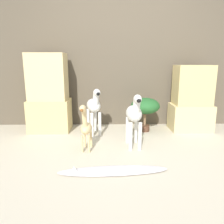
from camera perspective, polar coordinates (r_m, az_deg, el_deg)
ground_plane at (r=2.63m, az=3.79°, el=-12.83°), size 14.00×14.00×0.00m
wall_back at (r=3.99m, az=2.05°, el=12.31°), size 6.40×0.08×2.20m
rock_pillar_left at (r=3.77m, az=-16.17°, el=4.24°), size 0.67×0.46×1.28m
rock_pillar_right at (r=3.92m, az=20.03°, el=2.86°), size 0.67×0.46×1.09m
zebra_right at (r=2.93m, az=5.84°, el=-0.70°), size 0.23×0.56×0.76m
zebra_left at (r=3.47m, az=-4.72°, el=1.47°), size 0.32×0.56×0.76m
giraffe_figurine at (r=2.84m, az=-6.86°, el=-3.75°), size 0.17×0.43×0.65m
potted_palm_front at (r=3.66m, az=8.67°, el=1.31°), size 0.47×0.47×0.57m
surfboard at (r=2.39m, az=0.14°, el=-15.05°), size 1.18×0.29×0.09m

